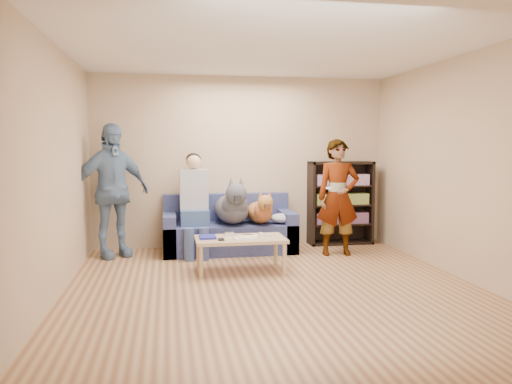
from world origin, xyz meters
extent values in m
plane|color=brown|center=(0.00, 0.00, 0.00)|extent=(5.00, 5.00, 0.00)
plane|color=white|center=(0.00, 0.00, 2.60)|extent=(5.00, 5.00, 0.00)
plane|color=tan|center=(0.00, 2.50, 1.30)|extent=(4.50, 0.00, 4.50)
plane|color=tan|center=(0.00, -2.50, 1.30)|extent=(4.50, 0.00, 4.50)
plane|color=tan|center=(-2.25, 0.00, 1.30)|extent=(0.00, 5.00, 5.00)
plane|color=tan|center=(2.25, 0.00, 1.30)|extent=(0.00, 5.00, 5.00)
ellipsoid|color=#A0A0A5|center=(0.52, 1.88, 0.50)|extent=(0.40, 0.34, 0.14)
imported|color=gray|center=(1.24, 1.57, 0.82)|extent=(0.63, 0.45, 1.64)
imported|color=#698BA8|center=(-1.89, 1.99, 0.93)|extent=(1.17, 0.92, 1.86)
cube|color=white|center=(1.04, 1.37, 0.97)|extent=(0.06, 0.12, 0.03)
cube|color=navy|center=(-0.65, 0.93, 0.43)|extent=(0.20, 0.26, 0.03)
cube|color=white|center=(-0.20, 0.78, 0.43)|extent=(0.26, 0.20, 0.02)
cube|color=beige|center=(-0.17, 0.80, 0.44)|extent=(0.22, 0.17, 0.01)
cube|color=silver|center=(-0.37, 1.00, 0.45)|extent=(0.11, 0.06, 0.05)
cube|color=white|center=(0.03, 0.98, 0.43)|extent=(0.04, 0.13, 0.03)
cube|color=silver|center=(0.11, 0.90, 0.43)|extent=(0.09, 0.06, 0.03)
cylinder|color=silver|center=(-0.05, 0.86, 0.43)|extent=(0.07, 0.07, 0.02)
cylinder|color=white|center=(-0.05, 0.94, 0.43)|extent=(0.07, 0.07, 0.02)
cylinder|color=orange|center=(-0.27, 0.72, 0.42)|extent=(0.13, 0.06, 0.01)
cylinder|color=black|center=(-0.13, 1.06, 0.42)|extent=(0.13, 0.08, 0.01)
cube|color=black|center=(-0.50, 0.76, 0.43)|extent=(0.07, 0.12, 0.02)
cube|color=#515B93|center=(-0.25, 2.05, 0.21)|extent=(1.90, 0.85, 0.42)
cube|color=#515B93|center=(-0.25, 2.38, 0.62)|extent=(1.90, 0.18, 0.40)
cube|color=#515B93|center=(-1.11, 2.05, 0.29)|extent=(0.18, 0.85, 0.58)
cube|color=#515B93|center=(0.61, 2.05, 0.29)|extent=(0.18, 0.85, 0.58)
cube|color=#3A597F|center=(-0.75, 1.97, 0.53)|extent=(0.40, 0.38, 0.22)
cylinder|color=#416190|center=(-0.85, 1.55, 0.21)|extent=(0.14, 0.14, 0.47)
cylinder|color=#435495|center=(-0.65, 1.55, 0.21)|extent=(0.14, 0.14, 0.47)
cube|color=#B5B6BA|center=(-0.75, 2.07, 0.92)|extent=(0.40, 0.24, 0.58)
sphere|color=#DCB184|center=(-0.75, 2.07, 1.32)|extent=(0.21, 0.21, 0.21)
ellipsoid|color=black|center=(-0.75, 2.10, 1.35)|extent=(0.22, 0.22, 0.19)
ellipsoid|color=#53555E|center=(-0.21, 2.03, 0.63)|extent=(0.48, 1.01, 0.42)
sphere|color=#494C52|center=(-0.21, 1.71, 0.73)|extent=(0.36, 0.36, 0.36)
sphere|color=#4D4E57|center=(-0.21, 1.53, 0.90)|extent=(0.29, 0.29, 0.29)
cube|color=black|center=(-0.21, 1.41, 0.85)|extent=(0.09, 0.14, 0.08)
cone|color=#52555D|center=(-0.28, 1.56, 1.05)|extent=(0.09, 0.09, 0.14)
cone|color=#484B52|center=(-0.14, 1.56, 1.05)|extent=(0.09, 0.09, 0.14)
cylinder|color=#494C53|center=(-0.21, 2.46, 0.59)|extent=(0.06, 0.33, 0.19)
ellipsoid|color=#A56C32|center=(0.19, 1.99, 0.57)|extent=(0.35, 0.74, 0.31)
sphere|color=#B06536|center=(0.19, 1.69, 0.65)|extent=(0.27, 0.27, 0.27)
sphere|color=#B88138|center=(0.19, 1.53, 0.77)|extent=(0.22, 0.22, 0.22)
cube|color=#502D1B|center=(0.19, 1.41, 0.74)|extent=(0.07, 0.10, 0.06)
cone|color=#AF6535|center=(0.13, 1.55, 0.88)|extent=(0.07, 0.07, 0.10)
cone|color=#B66037|center=(0.25, 1.55, 0.88)|extent=(0.07, 0.07, 0.10)
cylinder|color=#AA5B33|center=(0.19, 2.38, 0.54)|extent=(0.04, 0.24, 0.14)
cube|color=tan|center=(-0.25, 0.88, 0.40)|extent=(1.10, 0.60, 0.04)
cylinder|color=tan|center=(-0.75, 0.63, 0.19)|extent=(0.05, 0.05, 0.38)
cylinder|color=#D2B281|center=(0.25, 0.63, 0.19)|extent=(0.05, 0.05, 0.38)
cylinder|color=tan|center=(-0.75, 1.13, 0.19)|extent=(0.05, 0.05, 0.38)
cylinder|color=tan|center=(0.25, 1.13, 0.19)|extent=(0.05, 0.05, 0.38)
cube|color=black|center=(1.07, 2.32, 0.65)|extent=(0.04, 0.34, 1.30)
cube|color=black|center=(2.03, 2.32, 0.65)|extent=(0.04, 0.34, 1.30)
cube|color=black|center=(1.55, 2.32, 1.28)|extent=(1.00, 0.34, 0.04)
cube|color=black|center=(1.55, 2.32, 0.02)|extent=(1.00, 0.34, 0.04)
cube|color=black|center=(1.55, 2.48, 0.65)|extent=(1.00, 0.02, 1.30)
cube|color=black|center=(1.55, 2.32, 0.32)|extent=(0.94, 0.32, 0.03)
cube|color=black|center=(1.55, 2.32, 0.62)|extent=(0.94, 0.32, 0.02)
cube|color=black|center=(1.55, 2.32, 0.92)|extent=(0.94, 0.32, 0.02)
cube|color=#B23333|center=(1.55, 2.30, 0.42)|extent=(0.84, 0.24, 0.17)
cube|color=gold|center=(1.55, 2.30, 0.72)|extent=(0.84, 0.24, 0.17)
cube|color=#994C99|center=(1.55, 2.30, 1.02)|extent=(0.84, 0.24, 0.17)
camera|label=1|loc=(-1.12, -5.12, 1.55)|focal=35.00mm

